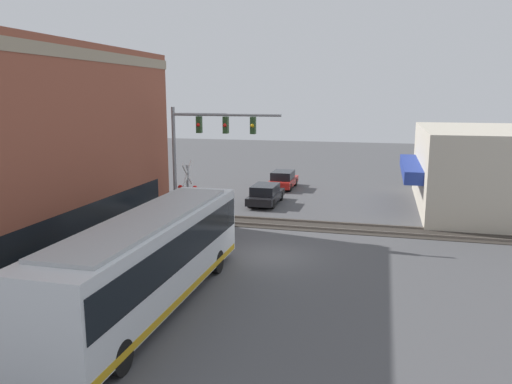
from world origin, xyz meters
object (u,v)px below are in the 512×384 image
object	(u,v)px
crossing_signal	(188,188)
parked_car_red	(283,180)
city_bus	(151,257)
pedestrian_at_crossing	(204,209)
parked_car_black	(266,195)

from	to	relation	value
crossing_signal	parked_car_red	size ratio (longest dim) A/B	0.89
city_bus	crossing_signal	bearing A→B (deg)	15.31
city_bus	crossing_signal	xyz separation A→B (m)	(10.91, 2.99, 0.42)
city_bus	pedestrian_at_crossing	bearing A→B (deg)	11.32
parked_car_black	pedestrian_at_crossing	world-z (taller)	pedestrian_at_crossing
crossing_signal	parked_car_black	bearing A→B (deg)	-23.27
parked_car_red	pedestrian_at_crossing	xyz separation A→B (m)	(-12.36, 2.36, 0.23)
city_bus	pedestrian_at_crossing	size ratio (longest dim) A/B	7.00
crossing_signal	parked_car_red	distance (m)	13.66
city_bus	crossing_signal	distance (m)	11.32
parked_car_black	parked_car_red	xyz separation A→B (m)	(6.28, 0.00, 0.01)
parked_car_black	pedestrian_at_crossing	distance (m)	6.53
city_bus	parked_car_red	size ratio (longest dim) A/B	2.85
city_bus	pedestrian_at_crossing	world-z (taller)	city_bus
pedestrian_at_crossing	city_bus	bearing A→B (deg)	-168.68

